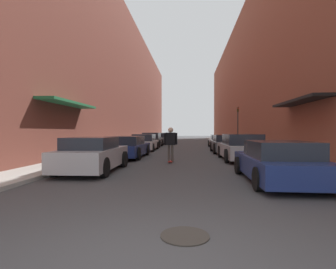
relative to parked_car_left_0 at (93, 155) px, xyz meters
The scene contains 18 objects.
ground 16.46m from the parked_car_left_0, 79.00° to the left, with size 126.44×126.44×0.00m, color #424244.
curb_strip_left 21.99m from the parked_car_left_0, 95.06° to the left, with size 1.80×57.47×0.12m.
curb_strip_right 23.40m from the parked_car_left_0, 69.43° to the left, with size 1.80×57.47×0.12m.
building_row_left 23.36m from the parked_car_left_0, 102.46° to the left, with size 4.90×57.47×14.36m.
building_row_right 25.44m from the parked_car_left_0, 63.08° to the left, with size 4.90×57.47×14.56m.
parked_car_left_0 is the anchor object (origin of this frame).
parked_car_left_1 5.22m from the parked_car_left_0, 89.92° to the left, with size 2.07×4.73×1.23m.
parked_car_left_2 11.18m from the parked_car_left_0, 89.95° to the left, with size 1.88×4.60×1.28m.
parked_car_left_3 16.09m from the parked_car_left_0, 90.37° to the left, with size 1.89×3.98×1.38m.
parked_car_left_4 20.77m from the parked_car_left_0, 89.87° to the left, with size 1.89×4.17×1.33m.
parked_car_left_5 26.41m from the parked_car_left_0, 89.83° to the left, with size 2.01×4.26×1.27m.
parked_car_right_0 6.39m from the parked_car_left_0, 13.57° to the right, with size 1.99×4.34×1.21m.
parked_car_right_1 7.62m from the parked_car_left_0, 34.73° to the left, with size 2.03×4.47×1.36m.
parked_car_right_2 11.07m from the parked_car_left_0, 56.13° to the left, with size 2.04×4.04×1.26m.
parked_car_right_3 16.31m from the parked_car_left_0, 67.02° to the left, with size 1.91×4.81×1.19m.
skateboarder 4.09m from the parked_car_left_0, 48.78° to the left, with size 0.65×0.78×1.69m.
manhole_cover 6.79m from the parked_car_left_0, 58.52° to the right, with size 0.70×0.70×0.02m.
traffic_light 18.79m from the parked_car_left_0, 63.59° to the left, with size 0.16×0.22×3.75m.
Camera 1 is at (0.46, -2.64, 1.49)m, focal length 28.00 mm.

